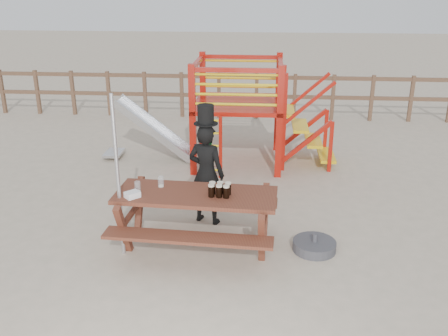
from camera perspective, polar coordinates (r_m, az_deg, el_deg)
ground at (r=7.03m, az=-1.74°, el=-9.19°), size 60.00×60.00×0.00m
back_fence at (r=13.35m, az=1.57°, el=8.81°), size 15.09×0.09×1.20m
playground_fort at (r=9.95m, az=1.20°, el=6.61°), size 4.71×1.84×2.10m
picnic_table at (r=6.80m, az=-3.19°, el=-5.28°), size 2.23×1.60×0.83m
man_with_hat at (r=7.44m, az=-2.02°, el=-0.40°), size 0.66×0.54×1.84m
metal_pole at (r=6.57m, az=-12.03°, el=-1.13°), size 0.05×0.05×2.22m
parasol_base at (r=7.06m, az=10.28°, el=-8.73°), size 0.60×0.60×0.25m
paper_bag at (r=6.63m, az=-10.43°, el=-3.01°), size 0.23×0.23×0.08m
stout_pints at (r=6.56m, az=-0.51°, el=-2.48°), size 0.30×0.20×0.17m
empty_glasses at (r=6.83m, az=-8.53°, el=-1.89°), size 0.36×0.29×0.15m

